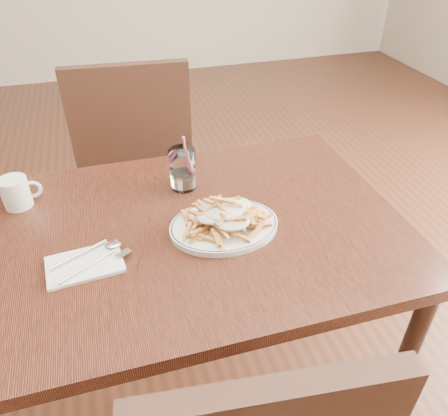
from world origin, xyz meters
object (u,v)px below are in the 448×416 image
object	(u,v)px
water_glass	(183,171)
fries_plate	(224,226)
chair_far	(136,156)
coffee_mug	(16,192)
table	(184,248)
loaded_fries	(224,213)

from	to	relation	value
water_glass	fries_plate	bearing A→B (deg)	-75.61
chair_far	coffee_mug	distance (m)	0.70
table	chair_far	world-z (taller)	chair_far
fries_plate	water_glass	bearing A→B (deg)	104.39
table	coffee_mug	xyz separation A→B (m)	(-0.43, 0.23, 0.12)
water_glass	chair_far	bearing A→B (deg)	99.64
loaded_fries	fries_plate	bearing A→B (deg)	0.00
chair_far	fries_plate	distance (m)	0.85
table	coffee_mug	world-z (taller)	coffee_mug
fries_plate	water_glass	world-z (taller)	water_glass
fries_plate	loaded_fries	distance (m)	0.04
table	coffee_mug	bearing A→B (deg)	151.81
water_glass	coffee_mug	xyz separation A→B (m)	(-0.48, 0.04, -0.01)
table	fries_plate	world-z (taller)	fries_plate
loaded_fries	table	bearing A→B (deg)	158.63
chair_far	water_glass	xyz separation A→B (m)	(0.10, -0.58, 0.24)
water_glass	coffee_mug	world-z (taller)	water_glass
loaded_fries	water_glass	size ratio (longest dim) A/B	1.50
table	loaded_fries	xyz separation A→B (m)	(0.11, -0.04, 0.13)
chair_far	loaded_fries	size ratio (longest dim) A/B	3.83
table	fries_plate	bearing A→B (deg)	-21.37
chair_far	coffee_mug	size ratio (longest dim) A/B	8.86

